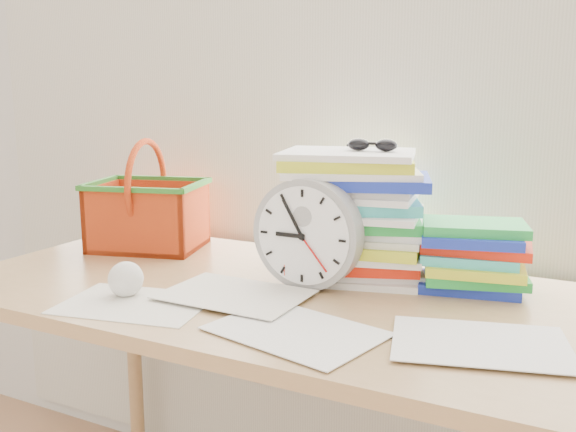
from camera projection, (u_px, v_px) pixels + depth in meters
The scene contains 9 objects.
curtain at pixel (341, 36), 1.60m from camera, with size 2.40×0.01×2.50m, color beige.
desk at pixel (269, 321), 1.39m from camera, with size 1.40×0.70×0.75m.
paper_stack at pixel (355, 214), 1.44m from camera, with size 0.32×0.27×0.28m, color white, non-canonical shape.
clock at pixel (308, 234), 1.35m from camera, with size 0.24×0.24×0.05m, color gray.
sunglasses at pixel (372, 145), 1.41m from camera, with size 0.13×0.11×0.03m, color black, non-canonical shape.
book_stack at pixel (474, 256), 1.36m from camera, with size 0.25×0.19×0.14m, color white, non-canonical shape.
basket at pixel (147, 195), 1.70m from camera, with size 0.29×0.22×0.29m, color #D44414, non-canonical shape.
crumpled_ball at pixel (126, 279), 1.31m from camera, with size 0.07×0.07×0.07m, color white.
scattered_papers at pixel (269, 285), 1.37m from camera, with size 1.26×0.42×0.02m, color white, non-canonical shape.
Camera 1 is at (0.64, 0.45, 1.16)m, focal length 40.00 mm.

